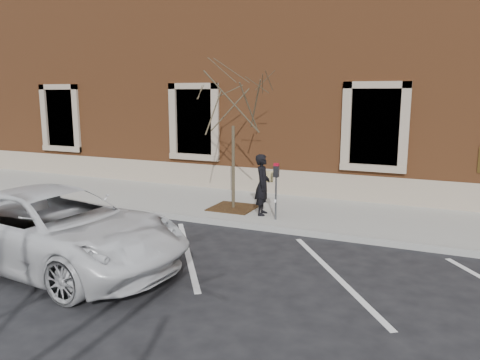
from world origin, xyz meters
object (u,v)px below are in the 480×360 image
at_px(parking_meter, 276,181).
at_px(white_truck, 56,228).
at_px(man, 263,185).
at_px(sapling, 233,103).

relative_size(parking_meter, white_truck, 0.27).
relative_size(man, parking_meter, 1.11).
xyz_separation_m(sapling, white_truck, (-1.47, -5.13, -2.35)).
bearing_deg(parking_meter, white_truck, -142.12).
bearing_deg(parking_meter, sapling, 137.97).
height_order(man, parking_meter, man).
height_order(man, sapling, sapling).
bearing_deg(white_truck, parking_meter, -28.68).
distance_m(man, parking_meter, 0.65).
bearing_deg(white_truck, man, -22.19).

